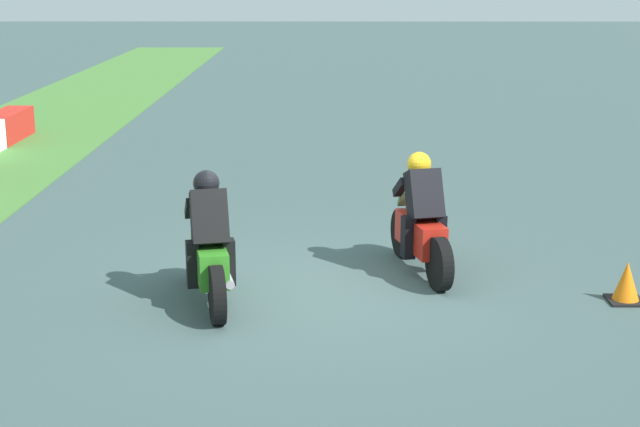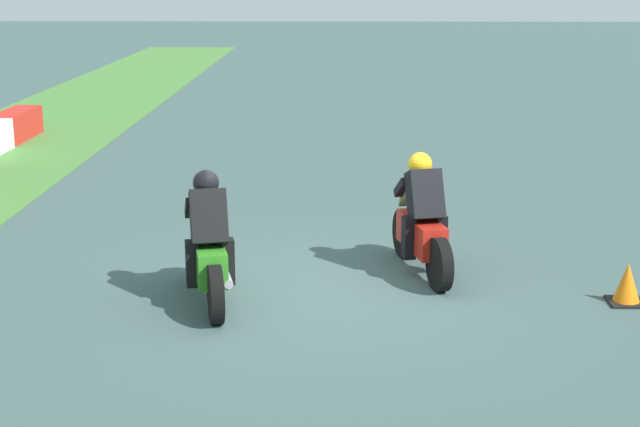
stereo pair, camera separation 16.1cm
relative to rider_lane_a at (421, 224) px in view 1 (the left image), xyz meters
The scene contains 4 objects.
ground_plane 1.57m from the rider_lane_a, 121.66° to the left, with size 120.00×120.00×0.00m, color #3D5251.
rider_lane_a is the anchor object (origin of this frame).
rider_lane_b 2.73m from the rider_lane_a, 113.96° to the left, with size 2.02×0.66×1.51m.
traffic_cone 2.52m from the rider_lane_a, 115.77° to the right, with size 0.40×0.40×0.48m.
Camera 1 is at (-10.63, -0.03, 3.68)m, focal length 53.50 mm.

